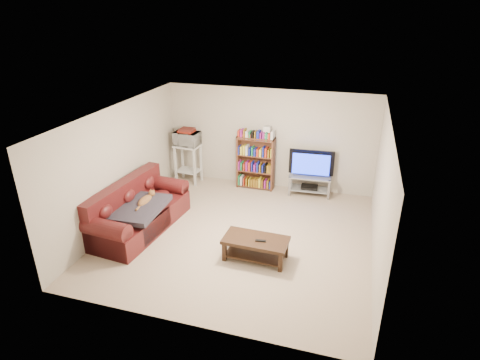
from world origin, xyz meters
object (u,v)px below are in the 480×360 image
(coffee_table, at_px, (256,245))
(bookshelf, at_px, (256,162))
(tv_stand, at_px, (310,182))
(sofa, at_px, (137,213))

(coffee_table, relative_size, bookshelf, 0.88)
(tv_stand, xyz_separation_m, bookshelf, (-1.32, 0.02, 0.34))
(tv_stand, height_order, bookshelf, bookshelf)
(sofa, xyz_separation_m, tv_stand, (3.11, 2.54, -0.01))
(coffee_table, distance_m, tv_stand, 2.95)
(coffee_table, xyz_separation_m, bookshelf, (-0.76, 2.91, 0.38))
(coffee_table, distance_m, bookshelf, 3.04)
(coffee_table, xyz_separation_m, tv_stand, (0.56, 2.89, 0.04))
(tv_stand, relative_size, bookshelf, 0.76)
(sofa, xyz_separation_m, coffee_table, (2.54, -0.36, -0.05))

